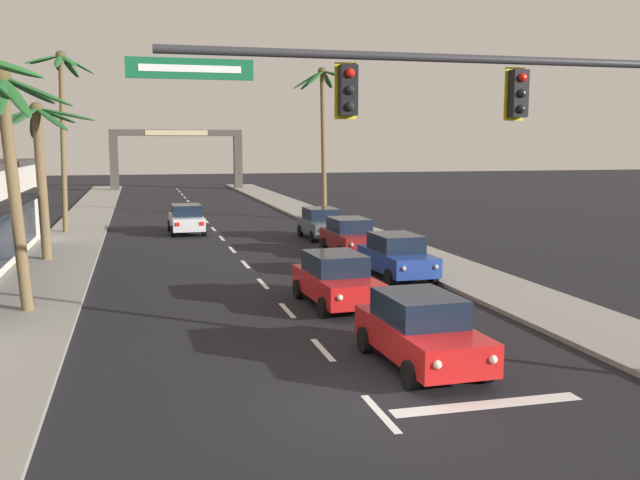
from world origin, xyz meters
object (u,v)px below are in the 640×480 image
(palm_left_farthest, at_px, (62,102))
(traffic_signal_mast, at_px, (526,132))
(sedan_parked_nearest_kerb, at_px, (350,236))
(sedan_parked_mid_kerb, at_px, (321,223))
(sedan_lead_at_stop_bar, at_px, (421,330))
(sedan_oncoming_far, at_px, (186,219))
(town_gateway_arch, at_px, (177,151))
(palm_left_second, at_px, (7,136))
(sedan_parked_far_kerb, at_px, (397,256))
(sedan_third_in_queue, at_px, (336,279))
(palm_right_farthest, at_px, (323,113))
(palm_left_third, at_px, (39,151))

(palm_left_farthest, bearing_deg, traffic_signal_mast, -68.94)
(sedan_parked_nearest_kerb, distance_m, sedan_parked_mid_kerb, 5.40)
(sedan_lead_at_stop_bar, distance_m, sedan_oncoming_far, 26.52)
(sedan_oncoming_far, xyz_separation_m, town_gateway_arch, (1.71, 39.60, 3.45))
(sedan_parked_mid_kerb, bearing_deg, palm_left_second, -132.57)
(sedan_lead_at_stop_bar, height_order, sedan_parked_far_kerb, same)
(sedan_third_in_queue, height_order, palm_right_farthest, palm_right_farthest)
(sedan_lead_at_stop_bar, bearing_deg, sedan_third_in_queue, 91.96)
(sedan_third_in_queue, height_order, town_gateway_arch, town_gateway_arch)
(palm_right_farthest, bearing_deg, palm_left_third, -138.98)
(palm_left_second, relative_size, palm_left_third, 1.06)
(sedan_lead_at_stop_bar, relative_size, town_gateway_arch, 0.31)
(sedan_third_in_queue, distance_m, sedan_parked_far_kerb, 5.35)
(palm_right_farthest, bearing_deg, sedan_third_in_queue, -103.71)
(sedan_lead_at_stop_bar, xyz_separation_m, palm_right_farthest, (5.94, 31.72, 6.32))
(sedan_oncoming_far, xyz_separation_m, sedan_parked_far_kerb, (6.90, -15.81, 0.00))
(sedan_parked_far_kerb, distance_m, palm_left_second, 14.22)
(sedan_third_in_queue, height_order, sedan_parked_far_kerb, same)
(sedan_third_in_queue, bearing_deg, sedan_lead_at_stop_bar, -88.04)
(sedan_third_in_queue, bearing_deg, sedan_parked_mid_kerb, 77.16)
(sedan_third_in_queue, height_order, sedan_oncoming_far, same)
(sedan_third_in_queue, bearing_deg, sedan_oncoming_far, 99.60)
(sedan_oncoming_far, distance_m, palm_left_farthest, 9.42)
(sedan_parked_mid_kerb, bearing_deg, town_gateway_arch, 96.75)
(sedan_lead_at_stop_bar, xyz_separation_m, town_gateway_arch, (-1.86, 65.87, 3.45))
(sedan_oncoming_far, height_order, town_gateway_arch, town_gateway_arch)
(sedan_parked_nearest_kerb, bearing_deg, sedan_oncoming_far, 125.41)
(traffic_signal_mast, distance_m, palm_left_third, 22.84)
(sedan_oncoming_far, bearing_deg, traffic_signal_mast, -80.23)
(sedan_third_in_queue, xyz_separation_m, palm_left_farthest, (-9.94, 21.26, 6.58))
(palm_left_second, bearing_deg, palm_left_third, 92.09)
(palm_left_farthest, bearing_deg, sedan_lead_at_stop_bar, -69.87)
(palm_left_third, distance_m, town_gateway_arch, 48.96)
(palm_left_third, height_order, palm_right_farthest, palm_right_farthest)
(palm_left_third, bearing_deg, sedan_oncoming_far, 52.34)
(sedan_oncoming_far, distance_m, palm_left_second, 20.17)
(sedan_parked_nearest_kerb, height_order, palm_left_third, palm_left_third)
(sedan_third_in_queue, xyz_separation_m, sedan_oncoming_far, (-3.35, 19.82, 0.00))
(palm_left_third, bearing_deg, traffic_signal_mast, -59.64)
(sedan_parked_far_kerb, distance_m, palm_left_third, 15.84)
(sedan_oncoming_far, distance_m, sedan_parked_far_kerb, 17.25)
(sedan_parked_nearest_kerb, bearing_deg, sedan_parked_mid_kerb, 89.71)
(palm_left_farthest, bearing_deg, sedan_oncoming_far, -12.35)
(sedan_oncoming_far, bearing_deg, town_gateway_arch, 87.53)
(sedan_lead_at_stop_bar, relative_size, sedan_parked_mid_kerb, 1.01)
(sedan_parked_mid_kerb, xyz_separation_m, palm_left_farthest, (-13.48, 5.71, 6.58))
(sedan_third_in_queue, distance_m, town_gateway_arch, 59.54)
(traffic_signal_mast, relative_size, town_gateway_arch, 0.77)
(sedan_lead_at_stop_bar, distance_m, palm_left_second, 13.26)
(palm_left_farthest, xyz_separation_m, town_gateway_arch, (8.30, 38.15, -3.13))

